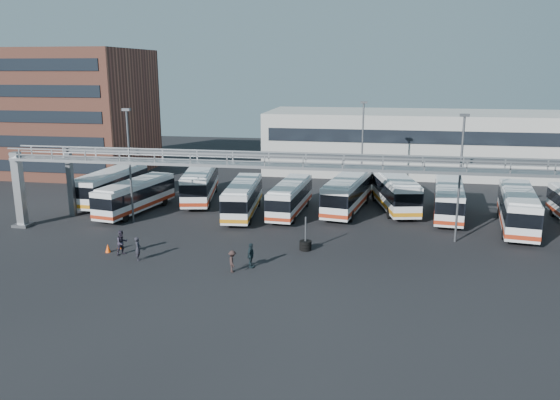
% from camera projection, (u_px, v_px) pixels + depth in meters
% --- Properties ---
extents(ground, '(140.00, 140.00, 0.00)m').
position_uv_depth(ground, '(294.00, 262.00, 39.18)').
color(ground, black).
rests_on(ground, ground).
extents(gantry, '(51.40, 5.15, 7.10)m').
position_uv_depth(gantry, '(306.00, 172.00, 43.51)').
color(gantry, gray).
rests_on(gantry, ground).
extents(apartment_building, '(18.00, 15.00, 16.00)m').
position_uv_depth(apartment_building, '(73.00, 112.00, 71.76)').
color(apartment_building, brown).
rests_on(apartment_building, ground).
extents(warehouse, '(42.00, 14.00, 8.00)m').
position_uv_depth(warehouse, '(426.00, 142.00, 72.58)').
color(warehouse, '#9E9E99').
rests_on(warehouse, ground).
extents(light_pole_left, '(0.70, 0.35, 10.21)m').
position_uv_depth(light_pole_left, '(129.00, 160.00, 48.19)').
color(light_pole_left, '#4C4F54').
rests_on(light_pole_left, ground).
extents(light_pole_mid, '(0.70, 0.35, 10.21)m').
position_uv_depth(light_pole_mid, '(460.00, 172.00, 42.50)').
color(light_pole_mid, '#4C4F54').
rests_on(light_pole_mid, ground).
extents(light_pole_back, '(0.70, 0.35, 10.21)m').
position_uv_depth(light_pole_back, '(362.00, 144.00, 58.21)').
color(light_pole_back, '#4C4F54').
rests_on(light_pole_back, ground).
extents(bus_0, '(3.15, 11.21, 3.37)m').
position_uv_depth(bus_0, '(112.00, 184.00, 56.48)').
color(bus_0, silver).
rests_on(bus_0, ground).
extents(bus_1, '(4.20, 10.61, 3.14)m').
position_uv_depth(bus_1, '(135.00, 195.00, 52.33)').
color(bus_1, silver).
rests_on(bus_1, ground).
extents(bus_2, '(4.79, 11.77, 3.49)m').
position_uv_depth(bus_2, '(200.00, 182.00, 57.32)').
color(bus_2, silver).
rests_on(bus_2, ground).
extents(bus_3, '(3.33, 10.63, 3.18)m').
position_uv_depth(bus_3, '(243.00, 197.00, 51.49)').
color(bus_3, silver).
rests_on(bus_3, ground).
extents(bus_4, '(3.01, 10.21, 3.06)m').
position_uv_depth(bus_4, '(290.00, 197.00, 51.88)').
color(bus_4, silver).
rests_on(bus_4, ground).
extents(bus_5, '(4.50, 11.64, 3.45)m').
position_uv_depth(bus_5, '(348.00, 192.00, 52.91)').
color(bus_5, silver).
rests_on(bus_5, ground).
extents(bus_6, '(4.92, 11.72, 3.47)m').
position_uv_depth(bus_6, '(393.00, 190.00, 53.76)').
color(bus_6, silver).
rests_on(bus_6, ground).
extents(bus_7, '(3.54, 10.90, 3.25)m').
position_uv_depth(bus_7, '(449.00, 198.00, 50.84)').
color(bus_7, silver).
rests_on(bus_7, ground).
extents(bus_8, '(4.28, 11.63, 3.45)m').
position_uv_depth(bus_8, '(518.00, 208.00, 46.90)').
color(bus_8, silver).
rests_on(bus_8, ground).
extents(pedestrian_a, '(0.61, 0.74, 1.74)m').
position_uv_depth(pedestrian_a, '(138.00, 249.00, 39.47)').
color(pedestrian_a, '#212129').
rests_on(pedestrian_a, ground).
extents(pedestrian_b, '(1.13, 1.16, 1.88)m').
position_uv_depth(pedestrian_b, '(122.00, 243.00, 40.60)').
color(pedestrian_b, '#292432').
rests_on(pedestrian_b, ground).
extents(pedestrian_c, '(0.88, 1.13, 1.54)m').
position_uv_depth(pedestrian_c, '(232.00, 261.00, 37.17)').
color(pedestrian_c, '#2D1F1E').
rests_on(pedestrian_c, ground).
extents(pedestrian_d, '(0.57, 1.09, 1.78)m').
position_uv_depth(pedestrian_d, '(251.00, 255.00, 37.96)').
color(pedestrian_d, '#19262D').
rests_on(pedestrian_d, ground).
extents(cone_left, '(0.54, 0.54, 0.65)m').
position_uv_depth(cone_left, '(108.00, 248.00, 41.28)').
color(cone_left, '#F34D0D').
rests_on(cone_left, ground).
extents(cone_right, '(0.49, 0.49, 0.67)m').
position_uv_depth(cone_right, '(120.00, 244.00, 42.15)').
color(cone_right, '#F34D0D').
rests_on(cone_right, ground).
extents(tire_stack, '(0.93, 0.93, 2.65)m').
position_uv_depth(tire_stack, '(305.00, 245.00, 41.74)').
color(tire_stack, black).
rests_on(tire_stack, ground).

